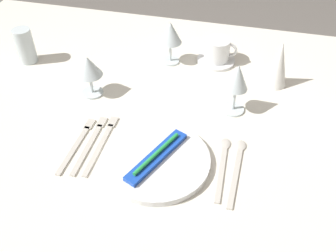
# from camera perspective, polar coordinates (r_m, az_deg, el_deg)

# --- Properties ---
(ground_plane) EXTENTS (6.00, 6.00, 0.00)m
(ground_plane) POSITION_cam_1_polar(r_m,az_deg,el_deg) (1.69, 0.62, -16.78)
(ground_plane) COLOR slate
(dining_table) EXTENTS (1.80, 1.11, 0.74)m
(dining_table) POSITION_cam_1_polar(r_m,az_deg,el_deg) (1.17, 0.85, -0.20)
(dining_table) COLOR silver
(dining_table) RESTS_ON ground
(dinner_plate) EXTENTS (0.27, 0.27, 0.02)m
(dinner_plate) POSITION_cam_1_polar(r_m,az_deg,el_deg) (0.95, -1.72, -5.26)
(dinner_plate) COLOR white
(dinner_plate) RESTS_ON dining_table
(toothbrush_package) EXTENTS (0.12, 0.21, 0.02)m
(toothbrush_package) POSITION_cam_1_polar(r_m,az_deg,el_deg) (0.94, -1.74, -4.57)
(toothbrush_package) COLOR blue
(toothbrush_package) RESTS_ON dinner_plate
(fork_outer) EXTENTS (0.02, 0.23, 0.00)m
(fork_outer) POSITION_cam_1_polar(r_m,az_deg,el_deg) (1.02, -9.96, -2.42)
(fork_outer) COLOR beige
(fork_outer) RESTS_ON dining_table
(fork_inner) EXTENTS (0.02, 0.22, 0.00)m
(fork_inner) POSITION_cam_1_polar(r_m,az_deg,el_deg) (1.03, -11.64, -2.38)
(fork_inner) COLOR beige
(fork_inner) RESTS_ON dining_table
(fork_salad) EXTENTS (0.02, 0.21, 0.00)m
(fork_salad) POSITION_cam_1_polar(r_m,az_deg,el_deg) (1.03, -13.53, -2.48)
(fork_salad) COLOR beige
(fork_salad) RESTS_ON dining_table
(spoon_soup) EXTENTS (0.03, 0.22, 0.01)m
(spoon_soup) POSITION_cam_1_polar(r_m,az_deg,el_deg) (0.97, 8.33, -5.21)
(spoon_soup) COLOR beige
(spoon_soup) RESTS_ON dining_table
(spoon_dessert) EXTENTS (0.03, 0.23, 0.01)m
(spoon_dessert) POSITION_cam_1_polar(r_m,az_deg,el_deg) (0.97, 10.51, -5.67)
(spoon_dessert) COLOR beige
(spoon_dessert) RESTS_ON dining_table
(saucer_left) EXTENTS (0.13, 0.13, 0.01)m
(saucer_left) POSITION_cam_1_polar(r_m,az_deg,el_deg) (1.32, 7.29, 9.86)
(saucer_left) COLOR white
(saucer_left) RESTS_ON dining_table
(coffee_cup_left) EXTENTS (0.11, 0.09, 0.07)m
(coffee_cup_left) POSITION_cam_1_polar(r_m,az_deg,el_deg) (1.30, 7.53, 11.41)
(coffee_cup_left) COLOR white
(coffee_cup_left) RESTS_ON saucer_left
(wine_glass_centre) EXTENTS (0.08, 0.08, 0.15)m
(wine_glass_centre) POSITION_cam_1_polar(r_m,az_deg,el_deg) (1.26, 0.36, 13.77)
(wine_glass_centre) COLOR silver
(wine_glass_centre) RESTS_ON dining_table
(wine_glass_left) EXTENTS (0.07, 0.07, 0.16)m
(wine_glass_left) POSITION_cam_1_polar(r_m,az_deg,el_deg) (1.06, 10.44, 6.91)
(wine_glass_left) COLOR silver
(wine_glass_left) RESTS_ON dining_table
(wine_glass_right) EXTENTS (0.08, 0.08, 0.13)m
(wine_glass_right) POSITION_cam_1_polar(r_m,az_deg,el_deg) (1.14, -11.98, 8.61)
(wine_glass_right) COLOR silver
(wine_glass_right) RESTS_ON dining_table
(drink_tumbler) EXTENTS (0.06, 0.06, 0.12)m
(drink_tumbler) POSITION_cam_1_polar(r_m,az_deg,el_deg) (1.37, -20.87, 11.32)
(drink_tumbler) COLOR silver
(drink_tumbler) RESTS_ON dining_table
(napkin_folded) EXTENTS (0.07, 0.07, 0.15)m
(napkin_folded) POSITION_cam_1_polar(r_m,az_deg,el_deg) (1.21, 16.45, 9.00)
(napkin_folded) COLOR white
(napkin_folded) RESTS_ON dining_table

